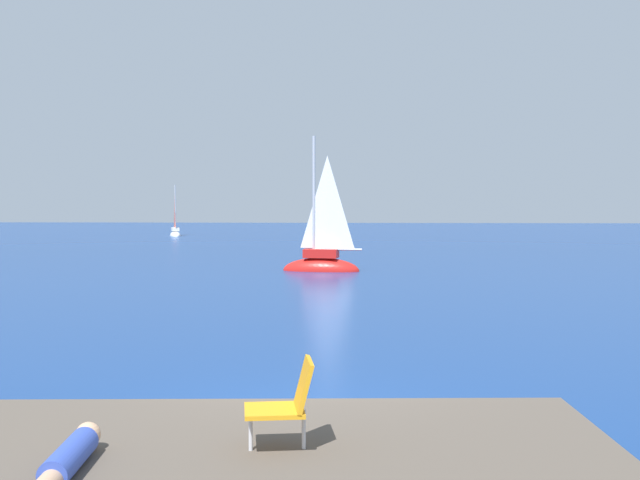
# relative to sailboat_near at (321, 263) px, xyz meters

# --- Properties ---
(ground_plane) EXTENTS (160.00, 160.00, 0.00)m
(ground_plane) POSITION_rel_sailboat_near_xyz_m (0.63, -21.67, -0.33)
(ground_plane) COLOR navy
(boulder_seaward) EXTENTS (1.19, 0.99, 0.81)m
(boulder_seaward) POSITION_rel_sailboat_near_xyz_m (-2.01, -23.97, -0.33)
(boulder_seaward) COLOR brown
(boulder_seaward) RESTS_ON ground
(boulder_inland) EXTENTS (1.21, 1.28, 0.72)m
(boulder_inland) POSITION_rel_sailboat_near_xyz_m (2.26, -23.24, -0.33)
(boulder_inland) COLOR #4B433E
(boulder_inland) RESTS_ON ground
(sailboat_near) EXTENTS (3.33, 1.52, 6.05)m
(sailboat_near) POSITION_rel_sailboat_near_xyz_m (0.00, 0.00, 0.00)
(sailboat_near) COLOR red
(sailboat_near) RESTS_ON ground
(sailboat_far) EXTENTS (1.46, 2.38, 4.30)m
(sailboat_far) POSITION_rel_sailboat_near_xyz_m (-12.45, 27.85, -0.10)
(sailboat_far) COLOR white
(sailboat_far) RESTS_ON ground
(person_sunbather) EXTENTS (0.31, 1.76, 0.25)m
(person_sunbather) POSITION_rel_sailboat_near_xyz_m (-0.91, -26.21, 0.62)
(person_sunbather) COLOR #334CB2
(person_sunbather) RESTS_ON shore_ledge
(beach_chair) EXTENTS (0.66, 0.56, 0.80)m
(beach_chair) POSITION_rel_sailboat_near_xyz_m (0.80, -25.43, 0.94)
(beach_chair) COLOR orange
(beach_chair) RESTS_ON shore_ledge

